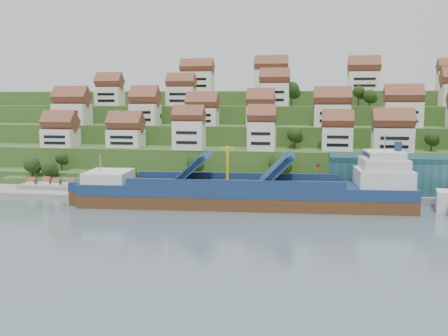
# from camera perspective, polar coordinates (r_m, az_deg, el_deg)

# --- Properties ---
(ground) EXTENTS (300.00, 300.00, 0.00)m
(ground) POSITION_cam_1_polar(r_m,az_deg,el_deg) (130.43, 2.41, -4.40)
(ground) COLOR slate
(ground) RESTS_ON ground
(quay) EXTENTS (180.00, 14.00, 2.20)m
(quay) POSITION_cam_1_polar(r_m,az_deg,el_deg) (143.99, 11.11, -2.92)
(quay) COLOR gray
(quay) RESTS_ON ground
(pebble_beach) EXTENTS (45.00, 20.00, 1.00)m
(pebble_beach) POSITION_cam_1_polar(r_m,az_deg,el_deg) (159.30, -18.19, -2.36)
(pebble_beach) COLOR gray
(pebble_beach) RESTS_ON ground
(hillside) EXTENTS (260.00, 128.00, 31.00)m
(hillside) POSITION_cam_1_polar(r_m,az_deg,el_deg) (231.19, 5.68, 3.61)
(hillside) COLOR #2D4C1E
(hillside) RESTS_ON ground
(hillside_village) EXTENTS (157.63, 63.77, 28.90)m
(hillside_village) POSITION_cam_1_polar(r_m,az_deg,el_deg) (186.31, 5.99, 6.64)
(hillside_village) COLOR white
(hillside_village) RESTS_ON ground
(hillside_trees) EXTENTS (141.40, 61.79, 31.44)m
(hillside_trees) POSITION_cam_1_polar(r_m,az_deg,el_deg) (173.62, 2.48, 4.33)
(hillside_trees) COLOR #1F3913
(hillside_trees) RESTS_ON ground
(warehouse) EXTENTS (60.00, 15.00, 10.00)m
(warehouse) POSITION_cam_1_polar(r_m,az_deg,el_deg) (149.33, 23.52, -0.68)
(warehouse) COLOR #22545D
(warehouse) RESTS_ON quay
(flagpole) EXTENTS (1.28, 0.16, 8.00)m
(flagpole) POSITION_cam_1_polar(r_m,az_deg,el_deg) (138.05, 10.44, -0.93)
(flagpole) COLOR gray
(flagpole) RESTS_ON quay
(beach_huts) EXTENTS (14.40, 3.70, 2.20)m
(beach_huts) POSITION_cam_1_polar(r_m,az_deg,el_deg) (158.90, -19.06, -1.83)
(beach_huts) COLOR white
(beach_huts) RESTS_ON pebble_beach
(cargo_ship) EXTENTS (85.79, 18.76, 18.97)m
(cargo_ship) POSITION_cam_1_polar(r_m,az_deg,el_deg) (129.24, 3.37, -2.91)
(cargo_ship) COLOR #513019
(cargo_ship) RESTS_ON ground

